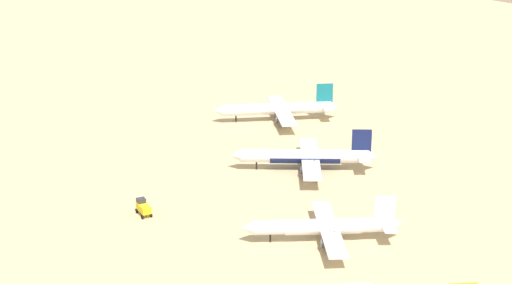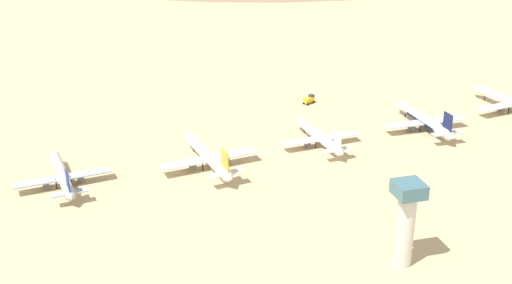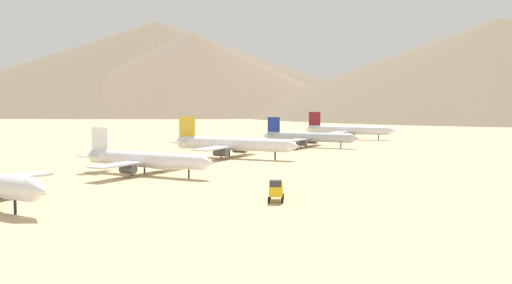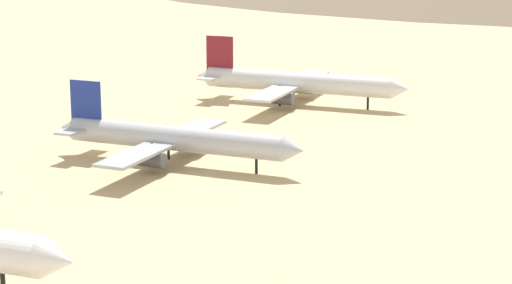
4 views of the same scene
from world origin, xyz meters
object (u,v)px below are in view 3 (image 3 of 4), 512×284
(parked_jet_5, at_px, (347,130))
(service_truck, at_px, (276,190))
(parked_jet_2, at_px, (144,160))
(parked_jet_4, at_px, (308,137))
(parked_jet_3, at_px, (231,144))

(parked_jet_5, distance_m, service_truck, 163.69)
(parked_jet_2, distance_m, parked_jet_4, 92.33)
(parked_jet_5, bearing_deg, parked_jet_2, -83.05)
(parked_jet_3, distance_m, service_truck, 76.70)
(parked_jet_4, height_order, parked_jet_5, parked_jet_5)
(parked_jet_4, bearing_deg, parked_jet_5, 99.10)
(parked_jet_5, bearing_deg, parked_jet_3, -84.62)
(parked_jet_2, relative_size, parked_jet_5, 0.91)
(parked_jet_4, relative_size, service_truck, 6.67)
(parked_jet_2, relative_size, parked_jet_4, 1.00)
(parked_jet_4, height_order, service_truck, parked_jet_4)
(parked_jet_5, relative_size, service_truck, 7.31)
(parked_jet_2, distance_m, parked_jet_3, 44.38)
(parked_jet_3, xyz_separation_m, parked_jet_4, (-1.39, 48.20, -0.47))
(parked_jet_4, bearing_deg, parked_jet_3, -88.34)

